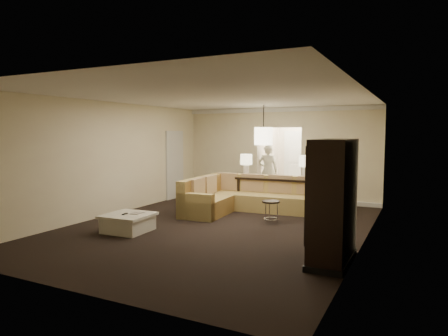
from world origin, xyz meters
The scene contains 19 objects.
ground centered at (0.00, 0.00, 0.00)m, with size 8.00×8.00×0.00m, color black.
wall_back centered at (0.00, 4.00, 1.40)m, with size 6.00×0.04×2.80m, color beige.
wall_front centered at (0.00, -4.00, 1.40)m, with size 6.00×0.04×2.80m, color beige.
wall_left centered at (-3.00, 0.00, 1.40)m, with size 0.04×8.00×2.80m, color beige.
wall_right centered at (3.00, 0.00, 1.40)m, with size 0.04×8.00×2.80m, color beige.
ceiling centered at (0.00, 0.00, 2.80)m, with size 6.00×8.00×0.02m, color silver.
crown_molding centered at (0.00, 3.95, 2.73)m, with size 6.00×0.10×0.12m, color silver.
baseboard centered at (0.00, 3.95, 0.06)m, with size 6.00×0.10×0.12m, color silver.
side_door centered at (-2.97, 2.80, 1.05)m, with size 0.05×0.90×2.10m, color silver.
foyer centered at (0.00, 5.34, 1.30)m, with size 1.44×2.02×2.80m.
sectional_sofa centered at (-0.17, 1.85, 0.37)m, with size 3.12×2.53×0.92m.
coffee_table centered at (-1.48, -1.20, 0.19)m, with size 0.96×0.96×0.38m.
console_table centered at (0.37, 2.62, 0.49)m, with size 2.15×0.58×0.82m.
armoire centered at (2.69, -1.31, 0.93)m, with size 0.58×1.35×1.94m.
drink_table centered at (0.89, 0.89, 0.36)m, with size 0.40×0.40×0.50m.
table_lamp_left centered at (-0.46, 2.58, 1.24)m, with size 0.33×0.33×0.63m.
table_lamp_right centered at (1.19, 2.65, 1.24)m, with size 0.33×0.33×0.63m.
pendant_light centered at (0.00, 2.70, 1.95)m, with size 0.38×0.38×1.09m.
person centered at (-0.45, 4.30, 0.93)m, with size 0.67×0.45×1.86m, color beige.
Camera 1 is at (3.92, -7.58, 2.03)m, focal length 32.00 mm.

